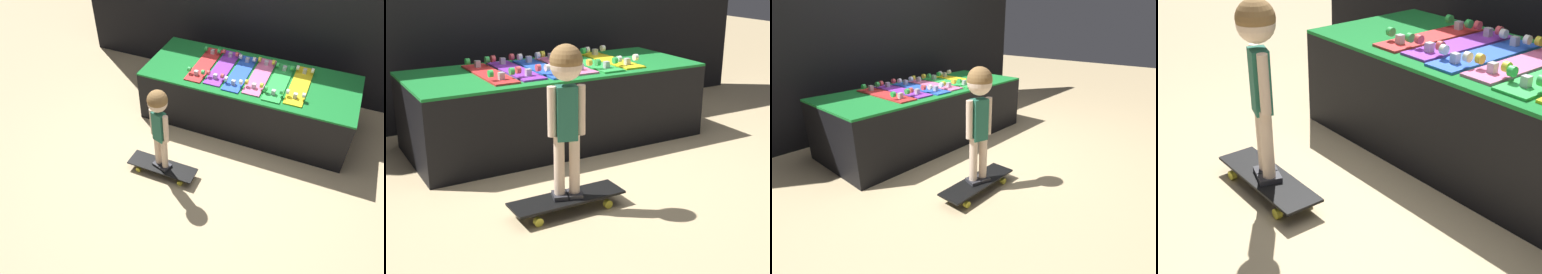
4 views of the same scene
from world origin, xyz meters
TOP-DOWN VIEW (x-y plane):
  - ground_plane at (0.00, 0.00)m, footprint 16.00×16.00m
  - back_wall at (0.00, 1.43)m, footprint 5.19×0.10m
  - display_rack at (0.00, 0.60)m, footprint 2.32×0.94m
  - skateboard_red_on_rack at (-0.54, 0.60)m, footprint 0.19×0.75m
  - skateboard_purple_on_rack at (-0.32, 0.62)m, footprint 0.19×0.75m
  - skateboard_blue_on_rack at (-0.11, 0.58)m, footprint 0.19×0.75m
  - skateboard_pink_on_rack at (0.11, 0.61)m, footprint 0.19×0.75m
  - skateboard_green_on_rack at (0.32, 0.58)m, footprint 0.19×0.75m
  - skateboard_yellow_on_rack at (0.54, 0.61)m, footprint 0.19×0.75m
  - skateboard_on_floor at (-0.51, -0.57)m, footprint 0.71×0.21m
  - child at (-0.51, -0.57)m, footprint 0.21×0.18m

SIDE VIEW (x-z plane):
  - ground_plane at x=0.00m, z-range 0.00..0.00m
  - skateboard_on_floor at x=-0.51m, z-range 0.03..0.12m
  - display_rack at x=0.00m, z-range 0.00..0.61m
  - skateboard_red_on_rack at x=-0.54m, z-range 0.58..0.67m
  - skateboard_purple_on_rack at x=-0.32m, z-range 0.58..0.67m
  - skateboard_blue_on_rack at x=-0.11m, z-range 0.58..0.67m
  - skateboard_pink_on_rack at x=0.11m, z-range 0.58..0.67m
  - skateboard_green_on_rack at x=0.32m, z-range 0.58..0.67m
  - skateboard_yellow_on_rack at x=0.54m, z-range 0.58..0.67m
  - child at x=-0.51m, z-range 0.27..1.19m
  - back_wall at x=0.00m, z-range 0.00..2.24m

